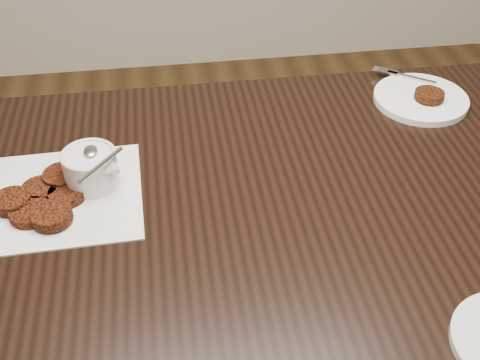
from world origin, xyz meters
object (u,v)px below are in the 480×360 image
(table, at_px, (271,348))
(napkin, at_px, (65,196))
(plate_with_patty, at_px, (421,96))
(sauce_ramekin, at_px, (88,153))

(table, xyz_separation_m, napkin, (-0.37, 0.11, 0.38))
(table, height_order, napkin, napkin)
(plate_with_patty, bearing_deg, sauce_ramekin, -165.06)
(plate_with_patty, bearing_deg, table, -139.65)
(sauce_ramekin, bearing_deg, plate_with_patty, 14.94)
(table, bearing_deg, plate_with_patty, 40.35)
(napkin, relative_size, sauce_ramekin, 2.01)
(napkin, relative_size, plate_with_patty, 1.32)
(napkin, height_order, plate_with_patty, plate_with_patty)
(table, distance_m, napkin, 0.54)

